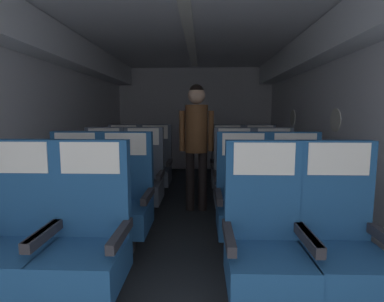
{
  "coord_description": "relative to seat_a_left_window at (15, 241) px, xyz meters",
  "views": [
    {
      "loc": [
        0.17,
        -0.22,
        1.24
      ],
      "look_at": [
        0.05,
        3.18,
        0.81
      ],
      "focal_mm": 28.01,
      "sensor_mm": 36.0,
      "label": 1
    }
  ],
  "objects": [
    {
      "name": "seat_c_right_aisle",
      "position": [
        2.0,
        1.7,
        0.0
      ],
      "size": [
        0.5,
        0.5,
        1.07
      ],
      "color": "#38383D",
      "rests_on": "ground"
    },
    {
      "name": "flight_attendant",
      "position": [
        1.09,
        2.0,
        0.53
      ],
      "size": [
        0.43,
        0.28,
        1.59
      ],
      "rotation": [
        0.0,
        0.0,
        -0.2
      ],
      "color": "black",
      "rests_on": "ground"
    },
    {
      "name": "seat_d_left_window",
      "position": [
        -0.01,
        2.56,
        0.0
      ],
      "size": [
        0.5,
        0.5,
        1.07
      ],
      "color": "#38383D",
      "rests_on": "ground"
    },
    {
      "name": "seat_a_left_window",
      "position": [
        0.0,
        0.0,
        0.0
      ],
      "size": [
        0.5,
        0.5,
        1.07
      ],
      "color": "#38383D",
      "rests_on": "ground"
    },
    {
      "name": "seat_d_right_window",
      "position": [
        1.53,
        2.56,
        0.0
      ],
      "size": [
        0.5,
        0.5,
        1.07
      ],
      "color": "#38383D",
      "rests_on": "ground"
    },
    {
      "name": "seat_c_right_window",
      "position": [
        1.53,
        1.69,
        0.0
      ],
      "size": [
        0.5,
        0.5,
        1.07
      ],
      "color": "#38383D",
      "rests_on": "ground"
    },
    {
      "name": "seat_a_right_aisle",
      "position": [
        2.0,
        0.01,
        0.0
      ],
      "size": [
        0.5,
        0.5,
        1.07
      ],
      "color": "#38383D",
      "rests_on": "ground"
    },
    {
      "name": "seat_b_left_aisle",
      "position": [
        0.47,
        0.84,
        0.0
      ],
      "size": [
        0.5,
        0.5,
        1.07
      ],
      "color": "#38383D",
      "rests_on": "ground"
    },
    {
      "name": "seat_b_left_window",
      "position": [
        -0.01,
        0.86,
        0.0
      ],
      "size": [
        0.5,
        0.5,
        1.07
      ],
      "color": "#38383D",
      "rests_on": "ground"
    },
    {
      "name": "seat_d_left_aisle",
      "position": [
        0.46,
        2.57,
        0.0
      ],
      "size": [
        0.5,
        0.5,
        1.07
      ],
      "color": "#38383D",
      "rests_on": "ground"
    },
    {
      "name": "seat_b_right_window",
      "position": [
        1.53,
        0.85,
        0.0
      ],
      "size": [
        0.5,
        0.5,
        1.07
      ],
      "color": "#38383D",
      "rests_on": "ground"
    },
    {
      "name": "seat_b_right_aisle",
      "position": [
        1.99,
        0.86,
        0.0
      ],
      "size": [
        0.5,
        0.5,
        1.07
      ],
      "color": "#38383D",
      "rests_on": "ground"
    },
    {
      "name": "seat_c_left_window",
      "position": [
        -0.01,
        1.69,
        0.0
      ],
      "size": [
        0.5,
        0.5,
        1.07
      ],
      "color": "#38383D",
      "rests_on": "ground"
    },
    {
      "name": "fuselage_shell",
      "position": [
        1.0,
        1.95,
        1.16
      ],
      "size": [
        3.47,
        6.42,
        2.27
      ],
      "color": "silver",
      "rests_on": "ground"
    },
    {
      "name": "seat_a_left_aisle",
      "position": [
        0.46,
        -0.0,
        0.0
      ],
      "size": [
        0.5,
        0.5,
        1.07
      ],
      "color": "#38383D",
      "rests_on": "ground"
    },
    {
      "name": "seat_c_left_aisle",
      "position": [
        0.46,
        1.71,
        0.0
      ],
      "size": [
        0.5,
        0.5,
        1.07
      ],
      "color": "#38383D",
      "rests_on": "ground"
    },
    {
      "name": "ground",
      "position": [
        1.0,
        1.68,
        -0.46
      ],
      "size": [
        3.59,
        6.77,
        0.02
      ],
      "primitive_type": "cube",
      "color": "#23282D"
    },
    {
      "name": "seat_d_right_aisle",
      "position": [
        2.0,
        2.56,
        0.0
      ],
      "size": [
        0.5,
        0.5,
        1.07
      ],
      "color": "#38383D",
      "rests_on": "ground"
    },
    {
      "name": "seat_a_right_window",
      "position": [
        1.54,
        -0.01,
        0.0
      ],
      "size": [
        0.5,
        0.5,
        1.07
      ],
      "color": "#38383D",
      "rests_on": "ground"
    }
  ]
}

